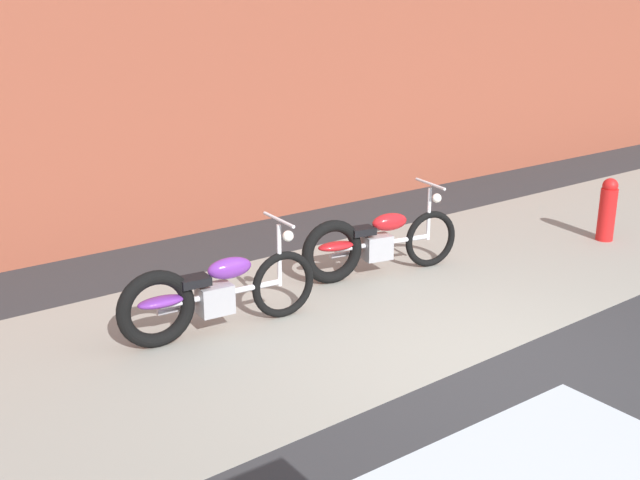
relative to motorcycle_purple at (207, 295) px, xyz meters
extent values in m
plane|color=#2D2D30|center=(1.57, -1.96, -0.40)|extent=(80.00, 80.00, 0.00)
cube|color=gray|center=(1.57, -0.21, -0.40)|extent=(36.00, 3.50, 0.01)
cube|color=brown|center=(1.57, 3.24, 2.18)|extent=(36.00, 0.50, 5.16)
torus|color=black|center=(0.80, -0.09, -0.06)|extent=(0.68, 0.15, 0.68)
torus|color=black|center=(-0.49, 0.05, -0.03)|extent=(0.74, 0.21, 0.73)
cylinder|color=silver|center=(0.16, -0.02, -0.02)|extent=(1.23, 0.19, 0.06)
cube|color=#99999E|center=(0.08, -0.01, -0.06)|extent=(0.34, 0.25, 0.28)
ellipsoid|color=#6B2D93|center=(0.24, -0.03, 0.22)|extent=(0.46, 0.24, 0.20)
ellipsoid|color=#6B2D93|center=(-0.44, 0.05, 0.03)|extent=(0.46, 0.23, 0.10)
cube|color=black|center=(-0.12, 0.01, 0.16)|extent=(0.30, 0.23, 0.08)
cylinder|color=silver|center=(0.76, -0.08, 0.25)|extent=(0.05, 0.05, 0.62)
cylinder|color=silver|center=(0.76, -0.08, 0.61)|extent=(0.09, 0.58, 0.03)
sphere|color=white|center=(0.86, -0.09, 0.43)|extent=(0.11, 0.11, 0.11)
cylinder|color=silver|center=(-0.15, 0.16, -0.14)|extent=(0.55, 0.12, 0.06)
torus|color=black|center=(3.05, 0.08, -0.06)|extent=(0.68, 0.22, 0.68)
torus|color=black|center=(1.78, 0.36, -0.03)|extent=(0.74, 0.28, 0.73)
cylinder|color=silver|center=(2.41, 0.22, -0.02)|extent=(1.22, 0.32, 0.06)
cube|color=#99999E|center=(2.33, 0.24, -0.06)|extent=(0.36, 0.28, 0.28)
ellipsoid|color=red|center=(2.49, 0.20, 0.22)|extent=(0.47, 0.28, 0.20)
ellipsoid|color=red|center=(1.82, 0.35, 0.03)|extent=(0.47, 0.27, 0.10)
cube|color=black|center=(2.14, 0.28, 0.16)|extent=(0.32, 0.25, 0.08)
cylinder|color=silver|center=(3.01, 0.09, 0.25)|extent=(0.05, 0.05, 0.62)
cylinder|color=silver|center=(3.01, 0.09, 0.61)|extent=(0.15, 0.57, 0.03)
sphere|color=white|center=(3.10, 0.07, 0.43)|extent=(0.11, 0.11, 0.11)
cylinder|color=silver|center=(2.13, 0.43, -0.14)|extent=(0.55, 0.18, 0.06)
cylinder|color=red|center=(5.64, -0.61, -0.05)|extent=(0.22, 0.22, 0.70)
sphere|color=red|center=(5.64, -0.61, 0.34)|extent=(0.20, 0.20, 0.20)
camera|label=1|loc=(-3.07, -5.66, 2.52)|focal=41.33mm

